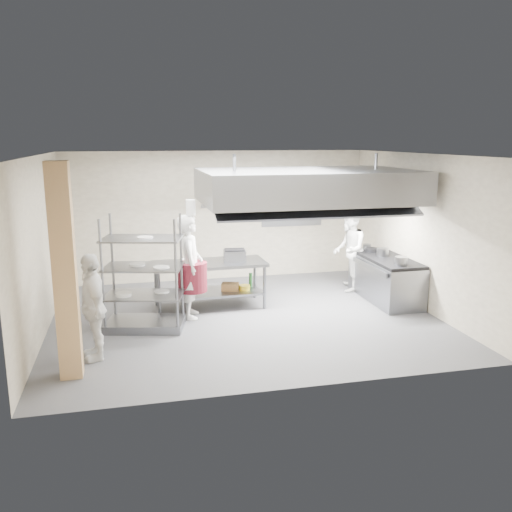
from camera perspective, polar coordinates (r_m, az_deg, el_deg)
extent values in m
plane|color=#38383B|center=(10.18, -1.17, -6.52)|extent=(7.00, 7.00, 0.00)
plane|color=silver|center=(9.64, -1.25, 10.61)|extent=(7.00, 7.00, 0.00)
plane|color=gray|center=(12.71, -4.03, 4.22)|extent=(7.00, 0.00, 7.00)
plane|color=gray|center=(9.71, -21.86, 0.82)|extent=(0.00, 6.00, 6.00)
plane|color=gray|center=(11.06, 16.85, 2.49)|extent=(0.00, 6.00, 6.00)
cube|color=tan|center=(7.79, -19.49, -1.68)|extent=(0.30, 0.30, 3.00)
cube|color=gray|center=(10.40, 5.38, 7.38)|extent=(4.00, 2.50, 0.60)
cube|color=white|center=(10.18, 0.51, 5.52)|extent=(1.60, 0.12, 0.04)
cube|color=white|center=(10.75, 9.92, 5.70)|extent=(1.60, 0.12, 0.04)
cube|color=gray|center=(12.96, 3.99, 4.38)|extent=(1.50, 0.28, 0.04)
cube|color=gray|center=(10.63, -4.95, -0.81)|extent=(2.22, 0.98, 0.06)
cube|color=slate|center=(10.78, -4.89, -3.81)|extent=(2.05, 0.88, 0.04)
cube|color=slate|center=(11.51, 13.46, -2.44)|extent=(0.80, 2.00, 0.84)
cube|color=black|center=(11.41, 13.58, -0.26)|extent=(0.78, 1.96, 0.06)
imported|color=white|center=(10.05, -6.94, -1.12)|extent=(0.54, 0.75, 1.94)
imported|color=silver|center=(11.93, 9.76, 0.61)|extent=(0.97, 1.07, 1.80)
imported|color=white|center=(8.50, -16.81, -5.13)|extent=(0.60, 1.02, 1.64)
cube|color=slate|center=(10.67, -2.26, 0.03)|extent=(0.47, 0.39, 0.21)
cube|color=brown|center=(10.79, -2.73, -3.24)|extent=(0.39, 0.32, 0.15)
cylinder|color=gray|center=(11.45, 13.18, 0.40)|extent=(0.24, 0.24, 0.17)
cylinder|color=white|center=(9.65, -11.68, -3.87)|extent=(0.28, 0.28, 0.05)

